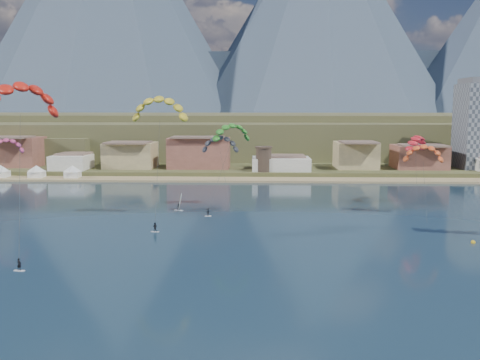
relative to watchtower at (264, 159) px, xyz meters
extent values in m
plane|color=#0D2132|center=(-5.00, -114.00, -6.37)|extent=(2400.00, 2400.00, 0.00)
cube|color=tan|center=(-5.00, -8.00, -6.12)|extent=(2200.00, 12.00, 0.90)
cube|color=brown|center=(-5.00, 446.00, -6.37)|extent=(2200.00, 900.00, 4.00)
cube|color=brown|center=(35.00, 106.00, 3.13)|extent=(320.00, 150.00, 15.00)
cube|color=brown|center=(-45.00, 146.00, 4.63)|extent=(380.00, 170.00, 18.00)
cone|color=#323E53|center=(95.00, 726.00, 175.63)|extent=(440.00, 440.00, 360.00)
cube|color=#323E53|center=(-5.00, 786.00, 50.63)|extent=(2000.00, 200.00, 110.00)
cylinder|color=#47382D|center=(0.00, 0.00, -0.37)|extent=(5.20, 5.20, 8.00)
cylinder|color=#47382D|center=(0.00, 0.00, 3.93)|extent=(5.82, 5.82, 0.60)
cube|color=white|center=(-87.00, -8.00, -4.67)|extent=(4.50, 4.50, 2.00)
pyramid|color=white|center=(-87.00, -8.00, -1.67)|extent=(6.40, 6.40, 2.00)
cube|color=white|center=(-75.00, -8.00, -4.67)|extent=(4.50, 4.50, 2.00)
pyramid|color=white|center=(-75.00, -8.00, -1.67)|extent=(6.40, 6.40, 2.00)
cube|color=white|center=(-63.00, -8.00, -4.67)|extent=(4.50, 4.50, 2.00)
pyramid|color=white|center=(-63.00, -8.00, -1.67)|extent=(6.40, 6.40, 2.00)
cube|color=silver|center=(-36.11, -108.17, -6.32)|extent=(1.64, 0.72, 0.11)
imported|color=black|center=(-36.11, -108.17, -5.35)|extent=(0.73, 0.54, 1.83)
cylinder|color=#262626|center=(-37.94, -102.56, 5.43)|extent=(0.05, 0.05, 24.32)
cube|color=silver|center=(-21.22, -82.61, -6.32)|extent=(1.58, 0.71, 0.10)
imported|color=black|center=(-21.22, -82.61, -5.39)|extent=(0.95, 0.80, 1.75)
cylinder|color=#262626|center=(-21.46, -77.66, 4.74)|extent=(0.05, 0.05, 22.31)
cube|color=silver|center=(-12.53, -67.25, -6.32)|extent=(1.47, 0.63, 0.09)
imported|color=black|center=(-12.53, -67.25, -5.46)|extent=(1.13, 0.76, 1.63)
cylinder|color=#262626|center=(-10.17, -62.86, 2.20)|extent=(0.05, 0.05, 18.06)
cylinder|color=#262626|center=(-63.74, -55.85, 0.06)|extent=(0.04, 0.04, 14.65)
cylinder|color=#262626|center=(-10.52, -61.20, 0.48)|extent=(0.04, 0.04, 15.34)
cylinder|color=#262626|center=(33.84, -69.73, -0.19)|extent=(0.04, 0.04, 14.22)
cylinder|color=#262626|center=(36.45, -54.65, 0.44)|extent=(0.04, 0.04, 15.28)
cube|color=silver|center=(-19.99, -60.68, -6.32)|extent=(2.24, 1.52, 0.11)
imported|color=black|center=(-19.99, -60.68, -5.48)|extent=(0.91, 0.78, 1.56)
cube|color=white|center=(-19.63, -60.68, -4.36)|extent=(1.79, 2.49, 3.74)
sphere|color=gold|center=(36.14, -89.15, -6.24)|extent=(0.77, 0.77, 0.77)
camera|label=1|loc=(-1.28, -183.13, 17.10)|focal=40.59mm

